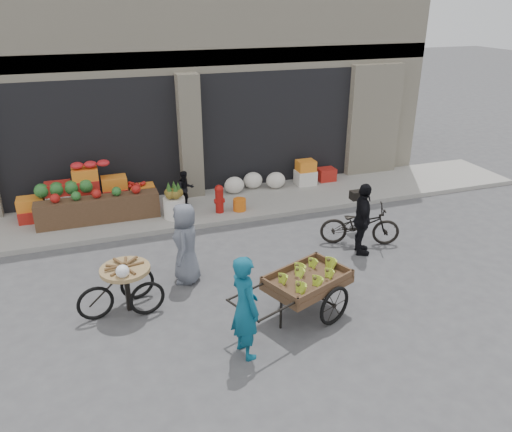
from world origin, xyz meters
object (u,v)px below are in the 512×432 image
object	(u,v)px
fire_hydrant	(219,198)
seated_person	(185,189)
vendor_woman	(245,307)
bicycle	(360,225)
vendor_grey	(186,243)
orange_bucket	(240,205)
cyclist	(363,219)
pineapple_bin	(175,208)
tricycle_cart	(126,282)
banana_cart	(305,279)

from	to	relation	value
fire_hydrant	seated_person	distance (m)	0.96
vendor_woman	bicycle	xyz separation A→B (m)	(3.50, 2.70, -0.38)
vendor_grey	vendor_woman	bearing A→B (deg)	27.79
bicycle	orange_bucket	bearing A→B (deg)	61.92
orange_bucket	fire_hydrant	bearing A→B (deg)	174.29
cyclist	pineapple_bin	bearing A→B (deg)	71.59
vendor_woman	pineapple_bin	bearing A→B (deg)	-10.56
cyclist	orange_bucket	bearing A→B (deg)	54.80
vendor_woman	vendor_grey	size ratio (longest dim) A/B	1.06
pineapple_bin	cyclist	xyz separation A→B (m)	(3.40, -2.88, 0.41)
tricycle_cart	seated_person	bearing A→B (deg)	54.86
pineapple_bin	vendor_grey	distance (m)	2.82
vendor_woman	cyclist	world-z (taller)	vendor_woman
pineapple_bin	cyclist	world-z (taller)	cyclist
seated_person	bicycle	distance (m)	4.44
banana_cart	vendor_woman	distance (m)	1.40
seated_person	bicycle	bearing A→B (deg)	-53.84
vendor_woman	cyclist	xyz separation A→B (m)	(3.30, 2.30, -0.06)
pineapple_bin	fire_hydrant	xyz separation A→B (m)	(1.10, -0.05, 0.13)
tricycle_cart	cyclist	xyz separation A→B (m)	(4.86, 0.55, 0.21)
fire_hydrant	vendor_woman	world-z (taller)	vendor_woman
seated_person	cyclist	size ratio (longest dim) A/B	0.60
pineapple_bin	vendor_grey	bearing A→B (deg)	-95.76
bicycle	tricycle_cart	bearing A→B (deg)	122.43
fire_hydrant	orange_bucket	world-z (taller)	fire_hydrant
seated_person	vendor_woman	size ratio (longest dim) A/B	0.56
seated_person	banana_cart	world-z (taller)	seated_person
tricycle_cart	bicycle	xyz separation A→B (m)	(5.06, 0.95, -0.11)
vendor_woman	tricycle_cart	world-z (taller)	vendor_woman
pineapple_bin	orange_bucket	xyz separation A→B (m)	(1.60, -0.10, -0.10)
vendor_grey	cyclist	xyz separation A→B (m)	(3.68, -0.10, -0.01)
cyclist	seated_person	bearing A→B (deg)	62.62
vendor_grey	cyclist	bearing A→B (deg)	107.25
seated_person	vendor_woman	distance (m)	5.79
pineapple_bin	bicycle	bearing A→B (deg)	-34.49
vendor_grey	bicycle	xyz separation A→B (m)	(3.88, 0.30, -0.34)
seated_person	bicycle	world-z (taller)	seated_person
fire_hydrant	pineapple_bin	bearing A→B (deg)	177.40
vendor_woman	bicycle	bearing A→B (deg)	-63.99
pineapple_bin	cyclist	size ratio (longest dim) A/B	0.33
fire_hydrant	orange_bucket	distance (m)	0.55
vendor_grey	seated_person	bearing A→B (deg)	-172.59
seated_person	vendor_grey	bearing A→B (deg)	-111.39
pineapple_bin	vendor_woman	distance (m)	5.20
banana_cart	vendor_grey	bearing A→B (deg)	110.35
pineapple_bin	bicycle	world-z (taller)	bicycle
seated_person	cyclist	xyz separation A→B (m)	(3.00, -3.48, 0.19)
bicycle	pineapple_bin	bearing A→B (deg)	77.29
fire_hydrant	bicycle	xyz separation A→B (m)	(2.50, -2.43, -0.05)
banana_cart	cyclist	size ratio (longest dim) A/B	1.60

